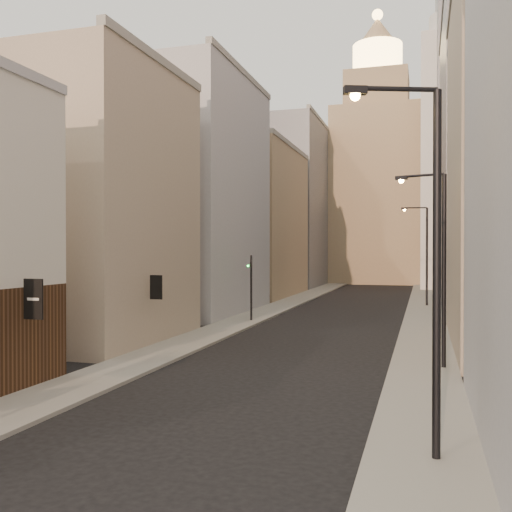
{
  "coord_description": "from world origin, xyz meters",
  "views": [
    {
      "loc": [
        6.5,
        -3.75,
        5.42
      ],
      "look_at": [
        -0.36,
        19.43,
        5.15
      ],
      "focal_mm": 40.0,
      "sensor_mm": 36.0,
      "label": 1
    }
  ],
  "objects": [
    {
      "name": "white_tower",
      "position": [
        10.0,
        78.0,
        18.61
      ],
      "size": [
        8.0,
        8.0,
        41.5
      ],
      "color": "silver",
      "rests_on": "ground"
    },
    {
      "name": "left_bldg_grey",
      "position": [
        -12.0,
        42.0,
        10.0
      ],
      "size": [
        8.0,
        16.0,
        20.0
      ],
      "primitive_type": "cube",
      "color": "#9F9FA5",
      "rests_on": "ground"
    },
    {
      "name": "streetlamp_far",
      "position": [
        6.5,
        52.39,
        5.39
      ],
      "size": [
        2.47,
        0.55,
        9.44
      ],
      "rotation": [
        0.0,
        0.0,
        0.14
      ],
      "color": "black",
      "rests_on": "ground"
    },
    {
      "name": "streetlamp_near",
      "position": [
        6.57,
        11.2,
        5.43
      ],
      "size": [
        2.38,
        1.04,
        9.5
      ],
      "rotation": [
        0.0,
        0.0,
        0.36
      ],
      "color": "black",
      "rests_on": "ground"
    },
    {
      "name": "traffic_light_left",
      "position": [
        -5.92,
        36.95,
        3.38
      ],
      "size": [
        0.55,
        0.44,
        5.0
      ],
      "rotation": [
        0.0,
        0.0,
        2.87
      ],
      "color": "black",
      "rests_on": "ground"
    },
    {
      "name": "sidewalk_left",
      "position": [
        -6.5,
        55.0,
        0.07
      ],
      "size": [
        3.0,
        140.0,
        0.15
      ],
      "primitive_type": "cube",
      "color": "gray",
      "rests_on": "ground"
    },
    {
      "name": "sidewalk_right",
      "position": [
        6.5,
        55.0,
        0.07
      ],
      "size": [
        3.0,
        140.0,
        0.15
      ],
      "primitive_type": "cube",
      "color": "gray",
      "rests_on": "ground"
    },
    {
      "name": "left_bldg_beige",
      "position": [
        -12.0,
        26.0,
        8.0
      ],
      "size": [
        8.0,
        12.0,
        16.0
      ],
      "primitive_type": "cube",
      "color": "tan",
      "rests_on": "ground"
    },
    {
      "name": "left_bldg_wingrid",
      "position": [
        -12.0,
        80.0,
        12.0
      ],
      "size": [
        8.0,
        20.0,
        24.0
      ],
      "primitive_type": "cube",
      "color": "gray",
      "rests_on": "ground"
    },
    {
      "name": "streetlamp_mid",
      "position": [
        7.13,
        23.13,
        5.06
      ],
      "size": [
        2.27,
        0.8,
        8.87
      ],
      "rotation": [
        0.0,
        0.0,
        -0.27
      ],
      "color": "black",
      "rests_on": "ground"
    },
    {
      "name": "right_bldg_wingrid",
      "position": [
        12.0,
        50.0,
        13.0
      ],
      "size": [
        8.0,
        20.0,
        26.0
      ],
      "primitive_type": "cube",
      "color": "gray",
      "rests_on": "ground"
    },
    {
      "name": "clock_tower",
      "position": [
        -1.0,
        92.0,
        17.63
      ],
      "size": [
        14.0,
        14.0,
        44.9
      ],
      "color": "#9A8262",
      "rests_on": "ground"
    },
    {
      "name": "left_bldg_tan",
      "position": [
        -12.0,
        60.0,
        8.5
      ],
      "size": [
        8.0,
        18.0,
        17.0
      ],
      "primitive_type": "cube",
      "color": "#9A8262",
      "rests_on": "ground"
    }
  ]
}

